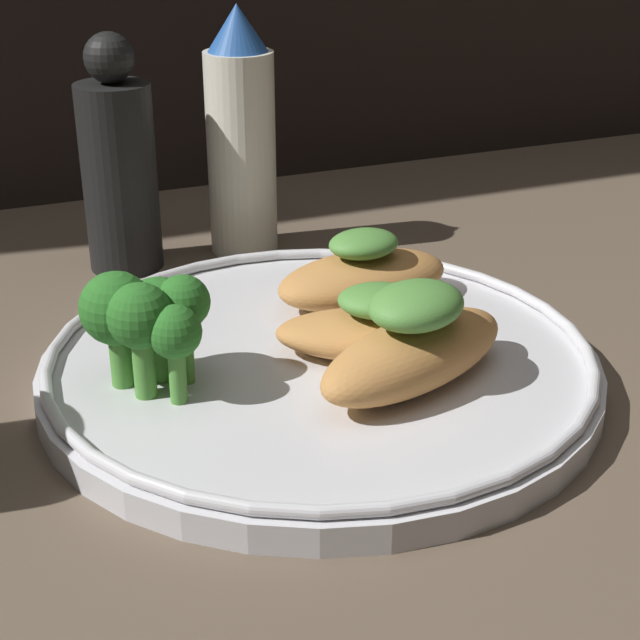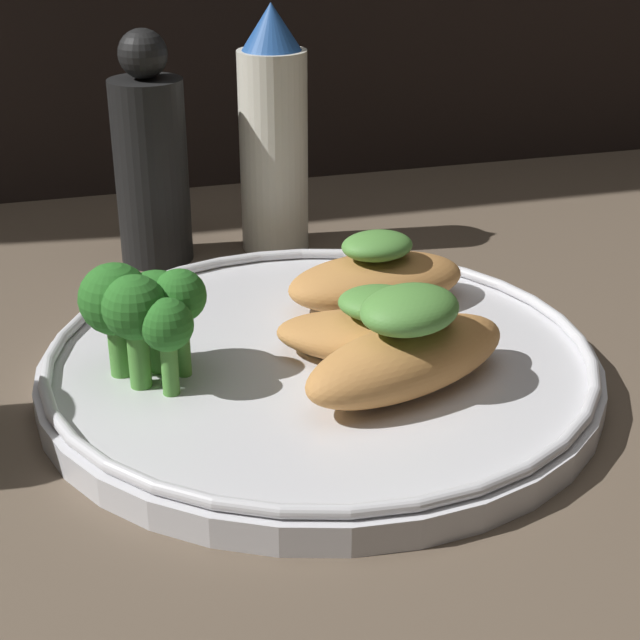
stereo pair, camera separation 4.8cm
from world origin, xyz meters
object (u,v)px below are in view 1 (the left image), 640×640
plate (320,364)px  pepper_grinder (119,167)px  broccoli_bunch (148,317)px  sauce_bottle (241,138)px

plate → pepper_grinder: (-5.60, 19.00, 5.58)cm
broccoli_bunch → sauce_bottle: size_ratio=0.37×
pepper_grinder → broccoli_bunch: bearing=-98.4°
plate → broccoli_bunch: bearing=178.7°
sauce_bottle → pepper_grinder: (-7.96, 0.00, -1.04)cm
broccoli_bunch → pepper_grinder: 19.09cm
plate → pepper_grinder: 20.58cm
broccoli_bunch → pepper_grinder: (2.79, 18.81, 1.60)cm
broccoli_bunch → pepper_grinder: size_ratio=0.40×
broccoli_bunch → plate: bearing=-1.3°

